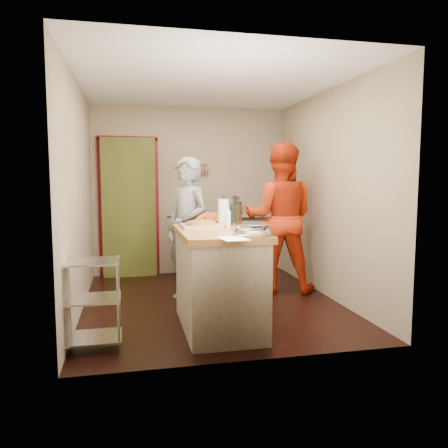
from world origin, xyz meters
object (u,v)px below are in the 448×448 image
at_px(island, 219,277).
at_px(person_red, 280,218).
at_px(person_stripe, 187,229).
at_px(stove, 197,247).
at_px(wire_shelving, 93,300).

relative_size(island, person_red, 0.75).
bearing_deg(person_stripe, person_red, 66.78).
bearing_deg(person_red, island, 69.55).
distance_m(island, person_red, 1.73).
xyz_separation_m(stove, person_stripe, (-0.31, -1.26, 0.43)).
xyz_separation_m(island, person_red, (1.09, 1.27, 0.46)).
height_order(wire_shelving, person_stripe, person_stripe).
distance_m(person_stripe, person_red, 1.28).
height_order(stove, wire_shelving, stove).
bearing_deg(stove, wire_shelving, -116.85).
bearing_deg(stove, person_stripe, -103.79).
bearing_deg(wire_shelving, stove, 63.15).
height_order(island, person_stripe, person_stripe).
bearing_deg(stove, person_red, -47.94).
xyz_separation_m(island, person_stripe, (-0.17, 1.07, 0.36)).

